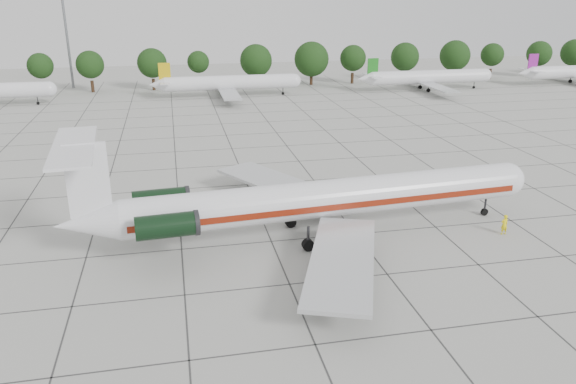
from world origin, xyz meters
name	(u,v)px	position (x,y,z in m)	size (l,w,h in m)	color
ground	(271,241)	(0.00, 0.00, 0.00)	(260.00, 260.00, 0.00)	#A5A69F
apron_joints	(248,187)	(0.00, 15.00, 0.01)	(170.00, 170.00, 0.02)	#383838
main_airliner	(306,200)	(3.24, 0.27, 3.64)	(43.98, 34.47, 10.31)	silver
ground_crew	(504,225)	(21.42, -2.81, 0.97)	(0.71, 0.46, 1.94)	yellow
bg_airliner_c	(230,83)	(4.23, 73.04, 2.91)	(28.24, 27.20, 7.40)	silver
bg_airliner_d	(428,77)	(48.67, 72.10, 2.91)	(28.24, 27.20, 7.40)	silver
tree_line	(152,63)	(-11.68, 85.00, 5.98)	(249.86, 8.44, 10.22)	#332114
floodlight_mast	(65,23)	(-30.00, 92.00, 14.28)	(1.60, 1.60, 25.45)	slate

